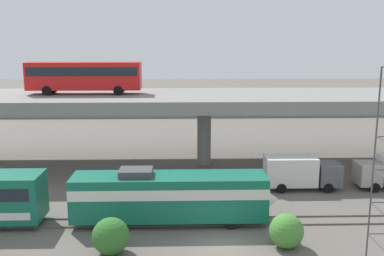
{
  "coord_description": "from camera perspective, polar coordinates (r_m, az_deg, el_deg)",
  "views": [
    {
      "loc": [
        -2.6,
        -27.01,
        13.37
      ],
      "look_at": [
        -1.4,
        17.05,
        4.62
      ],
      "focal_mm": 41.27,
      "sensor_mm": 36.0,
      "label": 1
    }
  ],
  "objects": [
    {
      "name": "ground_plane",
      "position": [
        30.25,
        3.66,
        -15.03
      ],
      "size": [
        260.0,
        260.0,
        0.0
      ],
      "primitive_type": "plane",
      "color": "#605B54"
    },
    {
      "name": "rail_strip_near",
      "position": [
        33.15,
        3.14,
        -12.46
      ],
      "size": [
        110.0,
        0.12,
        0.12
      ],
      "primitive_type": "cube",
      "color": "#59544C",
      "rests_on": "ground_plane"
    },
    {
      "name": "rail_strip_far",
      "position": [
        34.54,
        2.94,
        -11.45
      ],
      "size": [
        110.0,
        0.12,
        0.12
      ],
      "primitive_type": "cube",
      "color": "#59544C",
      "rests_on": "ground_plane"
    },
    {
      "name": "train_locomotive",
      "position": [
        32.96,
        -1.68,
        -8.6
      ],
      "size": [
        15.26,
        3.04,
        4.18
      ],
      "color": "#14664C",
      "rests_on": "ground_plane"
    },
    {
      "name": "highway_overpass",
      "position": [
        47.51,
        1.6,
        3.5
      ],
      "size": [
        96.0,
        12.57,
        7.72
      ],
      "color": "gray",
      "rests_on": "ground_plane"
    },
    {
      "name": "transit_bus_on_overpass",
      "position": [
        48.71,
        -13.73,
        6.69
      ],
      "size": [
        12.0,
        2.68,
        3.4
      ],
      "color": "red",
      "rests_on": "highway_overpass"
    },
    {
      "name": "service_truck_east",
      "position": [
        41.53,
        13.76,
        -5.51
      ],
      "size": [
        6.8,
        2.46,
        3.04
      ],
      "color": "#515459",
      "rests_on": "ground_plane"
    },
    {
      "name": "pier_parking_lot",
      "position": [
        83.03,
        0.26,
        2.43
      ],
      "size": [
        75.96,
        11.34,
        1.31
      ],
      "primitive_type": "cube",
      "color": "gray",
      "rests_on": "ground_plane"
    },
    {
      "name": "parked_car_0",
      "position": [
        86.17,
        20.27,
        3.02
      ],
      "size": [
        4.41,
        1.93,
        1.5
      ],
      "rotation": [
        0.0,
        0.0,
        3.14
      ],
      "color": "#515459",
      "rests_on": "pier_parking_lot"
    },
    {
      "name": "parked_car_1",
      "position": [
        89.22,
        20.3,
        3.27
      ],
      "size": [
        4.04,
        1.95,
        1.5
      ],
      "rotation": [
        0.0,
        0.0,
        3.14
      ],
      "color": "#B7B7BC",
      "rests_on": "pier_parking_lot"
    },
    {
      "name": "parked_car_2",
      "position": [
        85.39,
        -10.21,
        3.46
      ],
      "size": [
        4.64,
        1.9,
        1.5
      ],
      "color": "navy",
      "rests_on": "pier_parking_lot"
    },
    {
      "name": "parked_car_3",
      "position": [
        83.91,
        10.33,
        3.32
      ],
      "size": [
        4.27,
        1.85,
        1.5
      ],
      "rotation": [
        0.0,
        0.0,
        3.14
      ],
      "color": "black",
      "rests_on": "pier_parking_lot"
    },
    {
      "name": "parked_car_4",
      "position": [
        86.2,
        13.6,
        3.4
      ],
      "size": [
        4.2,
        1.93,
        1.5
      ],
      "color": "#9E998C",
      "rests_on": "pier_parking_lot"
    },
    {
      "name": "parked_car_5",
      "position": [
        85.57,
        -1.01,
        3.66
      ],
      "size": [
        4.26,
        1.93,
        1.5
      ],
      "rotation": [
        0.0,
        0.0,
        3.14
      ],
      "color": "#0C4C26",
      "rests_on": "pier_parking_lot"
    },
    {
      "name": "parked_car_6",
      "position": [
        83.26,
        -1.73,
        3.44
      ],
      "size": [
        4.04,
        1.86,
        1.5
      ],
      "rotation": [
        0.0,
        0.0,
        3.14
      ],
      "color": "#0C4C26",
      "rests_on": "pier_parking_lot"
    },
    {
      "name": "parked_car_7",
      "position": [
        84.72,
        -6.63,
        3.51
      ],
      "size": [
        4.63,
        1.91,
        1.5
      ],
      "color": "silver",
      "rests_on": "pier_parking_lot"
    },
    {
      "name": "harbor_water",
      "position": [
        105.89,
        -0.14,
        3.98
      ],
      "size": [
        140.0,
        36.0,
        0.01
      ],
      "primitive_type": "cube",
      "color": "#385B7A",
      "rests_on": "ground_plane"
    },
    {
      "name": "shrub_left",
      "position": [
        29.24,
        -10.45,
        -13.58
      ],
      "size": [
        2.38,
        2.38,
        2.38
      ],
      "primitive_type": "sphere",
      "color": "#2E6B29",
      "rests_on": "ground_plane"
    },
    {
      "name": "shrub_right",
      "position": [
        30.26,
        12.11,
        -12.89
      ],
      "size": [
        2.26,
        2.26,
        2.26
      ],
      "primitive_type": "sphere",
      "color": "#458834",
      "rests_on": "ground_plane"
    }
  ]
}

